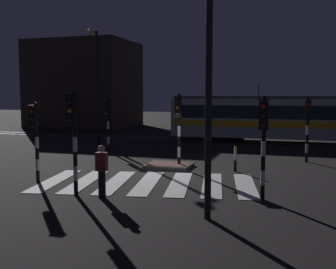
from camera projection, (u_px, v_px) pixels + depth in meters
The scene contains 17 objects.
ground_plane at pixel (165, 173), 17.45m from camera, with size 120.00×120.00×0.00m, color black.
rail_near at pixel (218, 141), 29.15m from camera, with size 80.00×0.12×0.03m, color #59595E.
rail_far at pixel (222, 139), 30.51m from camera, with size 80.00×0.12×0.03m, color #59595E.
crosswalk_zebra at pixel (147, 183), 15.37m from camera, with size 8.61×5.61×0.02m.
traffic_island at pixel (169, 165), 18.75m from camera, with size 2.01×1.64×0.18m.
traffic_light_corner_far_left at pixel (107, 117), 23.59m from camera, with size 0.36×0.42×3.12m.
traffic_light_kerb_mid_left at pixel (73, 128), 13.25m from camera, with size 0.36×0.42×3.40m.
traffic_light_median_centre at pixel (179, 119), 18.40m from camera, with size 0.36×0.42×3.35m.
traffic_light_corner_near_left at pixel (35, 130), 15.40m from camera, with size 0.36×0.42×3.02m.
traffic_light_corner_near_right at pixel (264, 132), 12.68m from camera, with size 0.36×0.42×3.28m.
traffic_light_corner_far_right at pixel (308, 120), 19.94m from camera, with size 0.36×0.42×3.18m.
street_lamp_near_kerb at pixel (207, 34), 10.26m from camera, with size 0.44×1.21×7.70m.
street_lamp_trackside_left at pixel (96, 73), 27.12m from camera, with size 0.44×1.21×7.57m.
tram at pixel (296, 118), 28.08m from camera, with size 17.46×2.58×4.15m.
pedestrian_waiting_at_kerb at pixel (102, 171), 13.12m from camera, with size 0.36×0.24×1.71m.
bollard_island_edge at pixel (235, 159), 17.72m from camera, with size 0.12×0.12×1.11m.
building_backdrop at pixel (85, 84), 43.07m from camera, with size 10.10×8.00×8.83m, color #382D28.
Camera 1 is at (5.29, -16.38, 3.31)m, focal length 43.75 mm.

